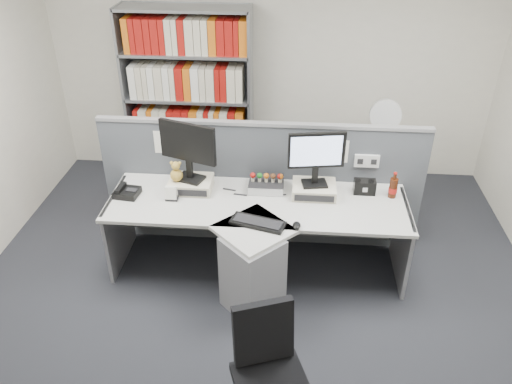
# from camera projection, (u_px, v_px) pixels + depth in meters

# --- Properties ---
(ground) EXTENTS (5.50, 5.50, 0.00)m
(ground) POSITION_uv_depth(u_px,v_px,m) (249.00, 332.00, 4.11)
(ground) COLOR #2D2E35
(ground) RESTS_ON ground
(room_shell) EXTENTS (5.04, 5.54, 2.72)m
(room_shell) POSITION_uv_depth(u_px,v_px,m) (247.00, 127.00, 3.17)
(room_shell) COLOR silver
(room_shell) RESTS_ON ground
(partition) EXTENTS (3.00, 0.08, 1.27)m
(partition) POSITION_uv_depth(u_px,v_px,m) (262.00, 183.00, 4.83)
(partition) COLOR #4F535A
(partition) RESTS_ON ground
(desk) EXTENTS (2.60, 1.20, 0.72)m
(desk) POSITION_uv_depth(u_px,v_px,m) (255.00, 241.00, 4.38)
(desk) COLOR silver
(desk) RESTS_ON ground
(monitor_riser_left) EXTENTS (0.38, 0.31, 0.10)m
(monitor_riser_left) POSITION_uv_depth(u_px,v_px,m) (191.00, 184.00, 4.58)
(monitor_riser_left) COLOR beige
(monitor_riser_left) RESTS_ON desk
(monitor_riser_right) EXTENTS (0.38, 0.31, 0.10)m
(monitor_riser_right) POSITION_uv_depth(u_px,v_px,m) (314.00, 190.00, 4.50)
(monitor_riser_right) COLOR beige
(monitor_riser_right) RESTS_ON desk
(monitor_left) EXTENTS (0.51, 0.24, 0.54)m
(monitor_left) POSITION_uv_depth(u_px,v_px,m) (188.00, 147.00, 4.38)
(monitor_left) COLOR black
(monitor_left) RESTS_ON monitor_riser_left
(monitor_right) EXTENTS (0.48, 0.19, 0.50)m
(monitor_right) POSITION_uv_depth(u_px,v_px,m) (316.00, 155.00, 4.32)
(monitor_right) COLOR black
(monitor_right) RESTS_ON monitor_riser_right
(desktop_pc) EXTENTS (0.31, 0.28, 0.08)m
(desktop_pc) POSITION_uv_depth(u_px,v_px,m) (266.00, 185.00, 4.59)
(desktop_pc) COLOR black
(desktop_pc) RESTS_ON desk
(figurines) EXTENTS (0.30, 0.05, 0.09)m
(figurines) POSITION_uv_depth(u_px,v_px,m) (269.00, 177.00, 4.53)
(figurines) COLOR beige
(figurines) RESTS_ON desktop_pc
(keyboard) EXTENTS (0.47, 0.28, 0.03)m
(keyboard) POSITION_uv_depth(u_px,v_px,m) (258.00, 223.00, 4.13)
(keyboard) COLOR black
(keyboard) RESTS_ON desk
(mouse) EXTENTS (0.07, 0.10, 0.04)m
(mouse) POSITION_uv_depth(u_px,v_px,m) (297.00, 225.00, 4.09)
(mouse) COLOR black
(mouse) RESTS_ON desk
(desk_phone) EXTENTS (0.23, 0.21, 0.09)m
(desk_phone) POSITION_uv_depth(u_px,v_px,m) (127.00, 192.00, 4.50)
(desk_phone) COLOR black
(desk_phone) RESTS_ON desk
(desk_calendar) EXTENTS (0.11, 0.08, 0.13)m
(desk_calendar) POSITION_uv_depth(u_px,v_px,m) (171.00, 194.00, 4.42)
(desk_calendar) COLOR black
(desk_calendar) RESTS_ON desk
(plush_toy) EXTENTS (0.11, 0.11, 0.19)m
(plush_toy) POSITION_uv_depth(u_px,v_px,m) (176.00, 173.00, 4.49)
(plush_toy) COLOR gold
(plush_toy) RESTS_ON monitor_riser_left
(speaker) EXTENTS (0.19, 0.11, 0.13)m
(speaker) POSITION_uv_depth(u_px,v_px,m) (364.00, 187.00, 4.52)
(speaker) COLOR black
(speaker) RESTS_ON desk
(cola_bottle) EXTENTS (0.07, 0.07, 0.24)m
(cola_bottle) POSITION_uv_depth(u_px,v_px,m) (393.00, 188.00, 4.45)
(cola_bottle) COLOR #3F190A
(cola_bottle) RESTS_ON desk
(shelving_unit) EXTENTS (1.41, 0.40, 2.00)m
(shelving_unit) POSITION_uv_depth(u_px,v_px,m) (189.00, 101.00, 5.74)
(shelving_unit) COLOR gray
(shelving_unit) RESTS_ON ground
(filing_cabinet) EXTENTS (0.45, 0.61, 0.70)m
(filing_cabinet) POSITION_uv_depth(u_px,v_px,m) (377.00, 177.00, 5.53)
(filing_cabinet) COLOR gray
(filing_cabinet) RESTS_ON ground
(desk_fan) EXTENTS (0.32, 0.19, 0.54)m
(desk_fan) POSITION_uv_depth(u_px,v_px,m) (385.00, 118.00, 5.18)
(desk_fan) COLOR white
(desk_fan) RESTS_ON filing_cabinet
(office_chair) EXTENTS (0.61, 0.60, 0.92)m
(office_chair) POSITION_uv_depth(u_px,v_px,m) (269.00, 372.00, 3.17)
(office_chair) COLOR silver
(office_chair) RESTS_ON ground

